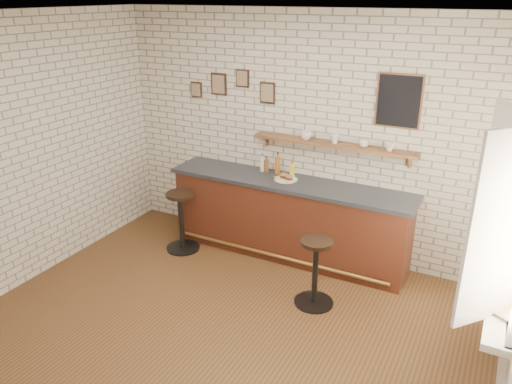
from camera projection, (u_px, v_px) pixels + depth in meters
ground at (224, 328)px, 5.05m from camera, size 5.00×5.00×0.00m
bar_counter at (288, 218)px, 6.28m from camera, size 3.10×0.65×1.01m
sandwich_plate at (286, 179)px, 6.12m from camera, size 0.28×0.28×0.01m
ciabatta_sandwich at (286, 177)px, 6.11m from camera, size 0.20×0.14×0.06m
potato_chips at (284, 179)px, 6.13m from camera, size 0.25×0.19×0.00m
bitters_bottle_brown at (266, 166)px, 6.37m from camera, size 0.06×0.06×0.20m
bitters_bottle_white at (262, 164)px, 6.39m from camera, size 0.06×0.06×0.23m
bitters_bottle_amber at (278, 165)px, 6.29m from camera, size 0.07×0.07×0.28m
condiment_bottle_yellow at (292, 170)px, 6.22m from camera, size 0.06×0.06×0.19m
bar_stool_left at (181, 219)px, 6.44m from camera, size 0.44×0.44×0.79m
bar_stool_right at (315, 270)px, 5.30m from camera, size 0.43×0.43×0.77m
wall_shelf at (332, 145)px, 5.89m from camera, size 2.00×0.18×0.18m
shelf_cup_a at (306, 135)px, 6.00m from camera, size 0.17×0.17×0.11m
shelf_cup_b at (335, 139)px, 5.85m from camera, size 0.15×0.15×0.10m
shelf_cup_c at (364, 143)px, 5.70m from camera, size 0.14×0.14×0.09m
shelf_cup_d at (390, 147)px, 5.57m from camera, size 0.13×0.13×0.09m
back_wall_decor at (323, 94)px, 5.81m from camera, size 2.96×0.02×0.56m
window_sill at (501, 301)px, 3.93m from camera, size 0.20×1.35×0.06m
book_lower at (498, 311)px, 3.74m from camera, size 0.26×0.29×0.02m
book_upper at (498, 306)px, 3.76m from camera, size 0.24×0.25×0.02m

